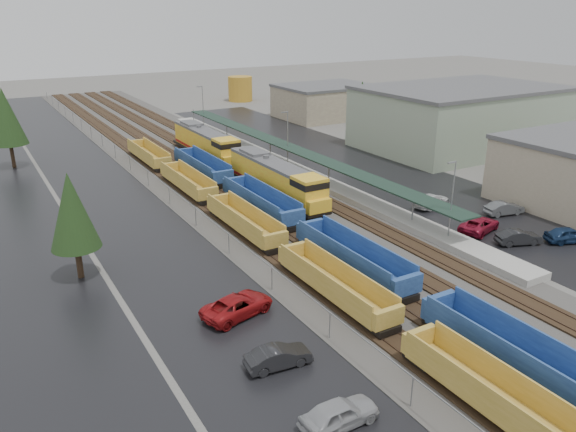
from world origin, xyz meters
name	(u,v)px	position (x,y,z in m)	size (l,w,h in m)	color
ballast_strip	(196,162)	(0.00, 60.00, 0.04)	(20.00, 160.00, 0.08)	#302D2B
trackbed	(196,161)	(0.00, 60.00, 0.16)	(14.60, 160.00, 0.22)	black
west_parking_lot	(89,177)	(-15.00, 60.00, 0.01)	(10.00, 160.00, 0.02)	black
west_road	(6,188)	(-25.00, 60.00, 0.01)	(9.00, 160.00, 0.02)	black
east_commuter_lot	(344,160)	(19.00, 50.00, 0.01)	(16.00, 100.00, 0.02)	black
station_platform	(288,164)	(9.50, 50.01, 0.73)	(3.00, 80.00, 8.00)	#9E9B93
chainlink_fence	(133,162)	(-9.50, 58.44, 1.61)	(0.08, 160.04, 2.02)	gray
industrial_buildings	(460,124)	(37.76, 45.85, 4.25)	(32.52, 75.30, 9.50)	gray
distant_hills	(161,64)	(44.79, 210.68, 0.00)	(301.00, 140.00, 25.20)	#50614B
tree_west_near	(72,211)	(-22.00, 30.00, 5.82)	(3.96, 3.96, 9.00)	#332316
tree_west_far	(6,117)	(-23.00, 70.00, 7.12)	(4.84, 4.84, 11.00)	#332316
tree_east	(362,103)	(28.00, 58.00, 6.47)	(4.40, 4.40, 10.00)	#332316
locomotive_lead	(277,179)	(2.00, 39.63, 2.38)	(2.98, 19.65, 4.45)	black
locomotive_trail	(207,143)	(2.00, 60.63, 2.38)	(2.98, 19.65, 4.45)	black
well_string_yellow	(284,250)	(-6.00, 24.24, 1.12)	(2.51, 90.68, 2.22)	#AA892F
well_string_blue	(353,258)	(-2.00, 19.58, 1.22)	(2.80, 80.27, 2.48)	navy
storage_tank	(240,89)	(30.41, 108.10, 2.86)	(5.72, 5.72, 5.72)	#B78424
parked_car_west_a	(339,414)	(-13.78, 4.84, 0.77)	(4.50, 1.81, 1.53)	#A3A4A8
parked_car_west_b	(278,357)	(-13.98, 11.03, 0.69)	(4.20, 1.47, 1.38)	black
parked_car_west_c	(238,306)	(-13.47, 17.93, 0.77)	(5.55, 2.56, 1.54)	maroon
parked_car_east_a	(519,237)	(14.90, 16.35, 0.70)	(4.25, 1.48, 1.40)	black
parked_car_east_b	(479,225)	(14.24, 20.47, 0.72)	(5.22, 2.41, 1.45)	maroon
parked_car_east_c	(432,201)	(15.45, 28.35, 0.72)	(4.97, 2.02, 1.44)	silver
parked_car_east_d	(568,235)	(19.37, 14.29, 0.75)	(4.43, 1.78, 1.51)	#142A4D
parked_car_east_e	(504,208)	(20.32, 22.52, 0.72)	(4.37, 1.52, 1.44)	#4F5254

